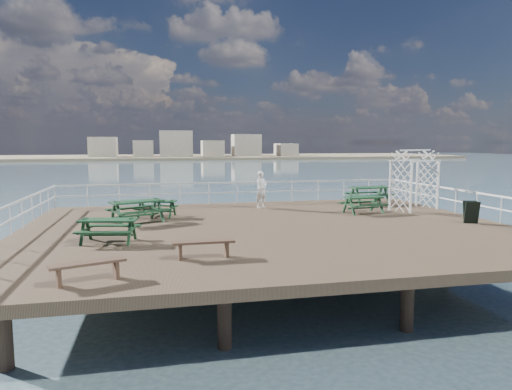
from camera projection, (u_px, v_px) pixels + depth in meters
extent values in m
cube|color=brown|center=(269.00, 230.00, 17.04)|extent=(18.00, 14.00, 0.30)
plane|color=#415F6E|center=(191.00, 184.00, 56.08)|extent=(300.00, 300.00, 0.00)
cube|color=tan|center=(215.00, 157.00, 151.42)|extent=(160.00, 40.00, 0.80)
cube|color=beige|center=(104.00, 147.00, 140.72)|extent=(8.00, 8.00, 6.00)
cube|color=beige|center=(144.00, 148.00, 143.32)|extent=(6.00, 8.00, 5.00)
cube|color=beige|center=(176.00, 144.00, 145.26)|extent=(10.00, 8.00, 8.00)
cube|color=beige|center=(213.00, 148.00, 147.97)|extent=(7.00, 8.00, 5.00)
cube|color=beige|center=(246.00, 145.00, 150.18)|extent=(9.00, 8.00, 7.00)
cube|color=beige|center=(284.00, 150.00, 153.09)|extent=(6.00, 8.00, 4.00)
cylinder|color=brown|center=(5.00, 342.00, 10.25)|extent=(0.36, 0.36, 2.10)
cylinder|color=brown|center=(82.00, 240.00, 20.93)|extent=(0.36, 0.36, 2.10)
cylinder|color=brown|center=(382.00, 227.00, 24.10)|extent=(0.36, 0.36, 2.10)
cube|color=silver|center=(237.00, 183.00, 23.55)|extent=(17.70, 0.07, 0.07)
cube|color=silver|center=(237.00, 192.00, 23.61)|extent=(17.70, 0.05, 0.05)
cylinder|color=silver|center=(55.00, 197.00, 21.74)|extent=(0.05, 0.05, 1.10)
cube|color=silver|center=(9.00, 205.00, 15.03)|extent=(0.07, 13.70, 0.07)
cube|color=silver|center=(10.00, 220.00, 15.09)|extent=(0.05, 13.70, 0.05)
cube|color=silver|center=(478.00, 193.00, 18.77)|extent=(0.07, 13.70, 0.07)
cube|color=silver|center=(477.00, 205.00, 18.83)|extent=(0.05, 13.70, 0.05)
cube|color=#13361A|center=(137.00, 202.00, 17.75)|extent=(2.14, 1.53, 0.07)
cube|color=#13361A|center=(131.00, 208.00, 18.32)|extent=(1.94, 1.08, 0.06)
cube|color=#13361A|center=(144.00, 212.00, 17.26)|extent=(1.94, 1.08, 0.06)
cube|color=#13361A|center=(116.00, 212.00, 17.30)|extent=(0.75, 1.50, 0.07)
cube|color=#13361A|center=(157.00, 208.00, 18.29)|extent=(0.75, 1.50, 0.07)
cube|color=#13361A|center=(113.00, 213.00, 17.57)|extent=(0.32, 0.56, 0.97)
cube|color=#13361A|center=(119.00, 215.00, 17.04)|extent=(0.32, 0.56, 0.97)
cube|color=#13361A|center=(154.00, 209.00, 18.56)|extent=(0.32, 0.56, 0.97)
cube|color=#13361A|center=(161.00, 211.00, 18.03)|extent=(0.32, 0.56, 0.97)
cube|color=#13361A|center=(137.00, 215.00, 17.82)|extent=(1.66, 0.82, 0.07)
cube|color=#13361A|center=(157.00, 201.00, 19.17)|extent=(1.71, 1.07, 0.05)
cube|color=#13361A|center=(161.00, 206.00, 19.72)|extent=(1.59, 0.69, 0.04)
cube|color=#13361A|center=(153.00, 209.00, 18.67)|extent=(1.59, 0.69, 0.04)
cube|color=#13361A|center=(141.00, 207.00, 19.26)|extent=(0.45, 1.25, 0.05)
cube|color=#13361A|center=(172.00, 208.00, 19.14)|extent=(0.45, 1.25, 0.05)
cube|color=#13361A|center=(144.00, 208.00, 19.53)|extent=(0.20, 0.46, 0.78)
cube|color=#13361A|center=(139.00, 209.00, 19.00)|extent=(0.20, 0.46, 0.78)
cube|color=#13361A|center=(174.00, 208.00, 19.41)|extent=(0.20, 0.46, 0.78)
cube|color=#13361A|center=(171.00, 210.00, 18.88)|extent=(0.20, 0.46, 0.78)
cube|color=#13361A|center=(157.00, 211.00, 19.22)|extent=(1.38, 0.49, 0.05)
cube|color=#13361A|center=(369.00, 188.00, 23.23)|extent=(2.09, 1.02, 0.07)
cube|color=#13361A|center=(362.00, 193.00, 23.90)|extent=(2.03, 0.52, 0.06)
cube|color=#13361A|center=(377.00, 195.00, 22.64)|extent=(2.03, 0.52, 0.06)
cube|color=#13361A|center=(355.00, 195.00, 22.99)|extent=(0.28, 1.62, 0.07)
cube|color=#13361A|center=(383.00, 194.00, 23.54)|extent=(0.28, 1.62, 0.07)
cube|color=#13361A|center=(351.00, 195.00, 23.32)|extent=(0.16, 0.58, 0.98)
cube|color=#13361A|center=(358.00, 197.00, 22.69)|extent=(0.16, 0.58, 0.98)
cube|color=#13361A|center=(379.00, 194.00, 23.86)|extent=(0.16, 0.58, 0.98)
cube|color=#13361A|center=(387.00, 196.00, 23.24)|extent=(0.16, 0.58, 0.98)
cube|color=#13361A|center=(369.00, 198.00, 23.29)|extent=(1.79, 0.31, 0.07)
cube|color=#13361A|center=(108.00, 220.00, 14.19)|extent=(1.81, 0.98, 0.06)
cube|color=#13361A|center=(114.00, 226.00, 14.79)|extent=(1.73, 0.56, 0.05)
cube|color=#13361A|center=(103.00, 233.00, 13.65)|extent=(1.73, 0.56, 0.05)
cube|color=#13361A|center=(85.00, 230.00, 14.21)|extent=(0.33, 1.37, 0.06)
cube|color=#13361A|center=(132.00, 229.00, 14.24)|extent=(0.33, 1.37, 0.06)
cube|color=#13361A|center=(89.00, 229.00, 14.50)|extent=(0.17, 0.50, 0.84)
cube|color=#13361A|center=(82.00, 233.00, 13.93)|extent=(0.17, 0.50, 0.84)
cube|color=#13361A|center=(134.00, 229.00, 14.53)|extent=(0.17, 0.50, 0.84)
cube|color=#13361A|center=(129.00, 233.00, 13.96)|extent=(0.17, 0.50, 0.84)
cube|color=#13361A|center=(109.00, 235.00, 14.24)|extent=(1.51, 0.36, 0.06)
cube|color=#13361A|center=(363.00, 197.00, 20.09)|extent=(1.79, 0.86, 0.06)
cube|color=#13361A|center=(356.00, 202.00, 20.67)|extent=(1.74, 0.43, 0.05)
cube|color=#13361A|center=(371.00, 205.00, 19.59)|extent=(1.74, 0.43, 0.05)
cube|color=#13361A|center=(349.00, 205.00, 19.90)|extent=(0.23, 1.39, 0.06)
cube|color=#13361A|center=(377.00, 203.00, 20.36)|extent=(0.23, 1.39, 0.06)
cube|color=#13361A|center=(346.00, 205.00, 20.17)|extent=(0.13, 0.50, 0.84)
cube|color=#13361A|center=(352.00, 207.00, 19.63)|extent=(0.13, 0.50, 0.84)
cube|color=#13361A|center=(374.00, 204.00, 20.63)|extent=(0.13, 0.50, 0.84)
cube|color=#13361A|center=(381.00, 205.00, 20.09)|extent=(0.13, 0.50, 0.84)
cube|color=#13361A|center=(363.00, 208.00, 20.15)|extent=(1.53, 0.25, 0.06)
cube|color=brown|center=(204.00, 242.00, 12.30)|extent=(1.68, 0.42, 0.06)
cube|color=brown|center=(180.00, 252.00, 12.18)|extent=(0.09, 0.36, 0.42)
cube|color=brown|center=(227.00, 249.00, 12.46)|extent=(0.09, 0.36, 0.42)
cube|color=brown|center=(88.00, 263.00, 10.16)|extent=(1.67, 0.91, 0.06)
cube|color=brown|center=(58.00, 277.00, 9.87)|extent=(0.19, 0.36, 0.41)
cube|color=brown|center=(116.00, 269.00, 10.50)|extent=(0.19, 0.36, 0.41)
cube|color=silver|center=(411.00, 188.00, 20.08)|extent=(0.11, 0.11, 2.25)
cube|color=silver|center=(390.00, 186.00, 20.98)|extent=(0.11, 0.11, 2.25)
cube|color=silver|center=(438.00, 185.00, 21.28)|extent=(0.11, 0.11, 2.25)
cube|color=silver|center=(417.00, 184.00, 22.18)|extent=(0.11, 0.11, 2.25)
cube|color=silver|center=(426.00, 161.00, 20.54)|extent=(2.09, 0.97, 0.07)
cube|color=silver|center=(405.00, 160.00, 21.45)|extent=(2.09, 0.97, 0.07)
cube|color=silver|center=(416.00, 150.00, 20.94)|extent=(2.08, 0.96, 0.07)
cube|color=black|center=(472.00, 213.00, 17.54)|extent=(0.57, 0.36, 0.87)
cube|color=black|center=(470.00, 212.00, 17.72)|extent=(0.57, 0.36, 0.87)
imported|color=white|center=(261.00, 190.00, 21.74)|extent=(0.77, 0.68, 1.76)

